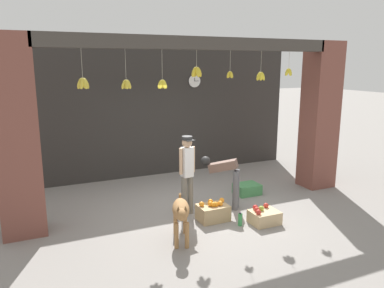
% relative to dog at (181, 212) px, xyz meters
% --- Properties ---
extents(ground_plane, '(60.00, 60.00, 0.00)m').
position_rel_dog_xyz_m(ground_plane, '(0.86, 1.09, -0.52)').
color(ground_plane, gray).
extents(shop_back_wall, '(7.71, 0.12, 3.37)m').
position_rel_dog_xyz_m(shop_back_wall, '(0.86, 3.87, 1.16)').
color(shop_back_wall, '#2D2B28').
rests_on(shop_back_wall, ground_plane).
extents(shop_pillar_left, '(0.70, 0.60, 3.37)m').
position_rel_dog_xyz_m(shop_pillar_left, '(-2.34, 1.39, 1.16)').
color(shop_pillar_left, brown).
rests_on(shop_pillar_left, ground_plane).
extents(shop_pillar_right, '(0.70, 0.60, 3.37)m').
position_rel_dog_xyz_m(shop_pillar_right, '(4.07, 1.39, 1.16)').
color(shop_pillar_right, brown).
rests_on(shop_pillar_right, ground_plane).
extents(storefront_awning, '(5.81, 0.30, 0.95)m').
position_rel_dog_xyz_m(storefront_awning, '(0.85, 1.21, 2.68)').
color(storefront_awning, '#3D3833').
extents(dog, '(0.50, 0.98, 0.76)m').
position_rel_dog_xyz_m(dog, '(0.00, 0.00, 0.00)').
color(dog, '#9E7042').
rests_on(dog, ground_plane).
extents(shopkeeper, '(0.34, 0.26, 1.55)m').
position_rel_dog_xyz_m(shopkeeper, '(0.56, 1.04, 0.37)').
color(shopkeeper, '#6B665B').
rests_on(shopkeeper, ground_plane).
extents(worker_stooping, '(0.68, 0.63, 1.04)m').
position_rel_dog_xyz_m(worker_stooping, '(1.40, 1.03, 0.17)').
color(worker_stooping, '#56565B').
rests_on(worker_stooping, ground_plane).
extents(fruit_crate_oranges, '(0.56, 0.42, 0.38)m').
position_rel_dog_xyz_m(fruit_crate_oranges, '(0.88, 0.57, -0.36)').
color(fruit_crate_oranges, tan).
rests_on(fruit_crate_oranges, ground_plane).
extents(fruit_crate_apples, '(0.51, 0.41, 0.33)m').
position_rel_dog_xyz_m(fruit_crate_apples, '(1.67, 0.05, -0.39)').
color(fruit_crate_apples, tan).
rests_on(fruit_crate_apples, ground_plane).
extents(produce_box_green, '(0.54, 0.43, 0.23)m').
position_rel_dog_xyz_m(produce_box_green, '(2.23, 1.53, -0.41)').
color(produce_box_green, '#42844C').
rests_on(produce_box_green, ground_plane).
extents(water_bottle, '(0.08, 0.08, 0.25)m').
position_rel_dog_xyz_m(water_bottle, '(1.21, 0.14, -0.41)').
color(water_bottle, '#38934C').
rests_on(water_bottle, ground_plane).
extents(wall_clock, '(0.35, 0.03, 0.35)m').
position_rel_dog_xyz_m(wall_clock, '(1.95, 3.79, 1.91)').
color(wall_clock, black).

